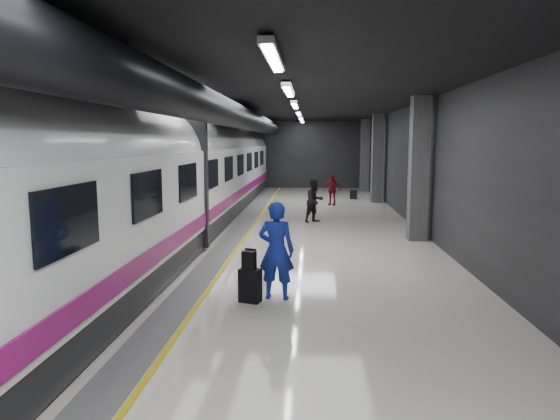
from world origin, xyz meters
name	(u,v)px	position (x,y,z in m)	size (l,w,h in m)	color
ground	(269,251)	(0.00, 0.00, 0.00)	(40.00, 40.00, 0.00)	silver
platform_hall	(261,127)	(-0.29, 0.96, 3.54)	(10.02, 40.02, 4.51)	black
train	(155,178)	(-3.25, 0.00, 2.07)	(3.05, 38.00, 4.05)	black
traveler_main	(276,250)	(0.52, -4.28, 0.98)	(0.71, 0.47, 1.96)	#1927C2
suitcase_main	(250,285)	(0.03, -4.53, 0.33)	(0.41, 0.26, 0.66)	black
shoulder_bag	(249,260)	(0.01, -4.56, 0.84)	(0.27, 0.14, 0.35)	black
traveler_far_a	(315,201)	(1.33, 5.33, 0.84)	(0.82, 0.64, 1.68)	black
traveler_far_b	(332,190)	(2.22, 10.77, 0.75)	(0.88, 0.37, 1.50)	maroon
suitcase_far	(353,195)	(3.49, 13.38, 0.25)	(0.33, 0.22, 0.49)	black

